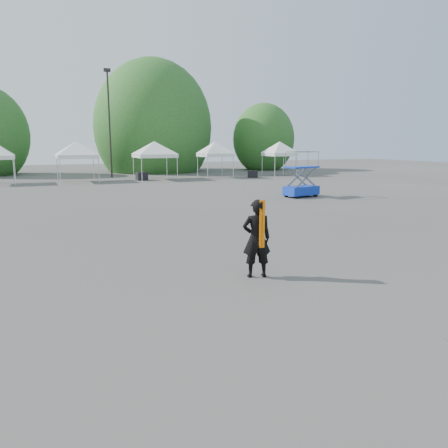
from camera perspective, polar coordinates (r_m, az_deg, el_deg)
name	(u,v)px	position (r m, az deg, el deg)	size (l,w,h in m)	color
ground	(215,271)	(11.19, -1.23, -6.10)	(120.00, 120.00, 0.00)	#474442
light_pole_east	(109,117)	(42.55, -14.76, 13.34)	(0.60, 0.25, 9.80)	black
tree_mid_e	(153,128)	(50.65, -9.22, 12.29)	(5.12, 5.12, 7.79)	#382314
tree_far_e	(264,139)	(53.68, 5.18, 10.98)	(3.84, 3.84, 5.84)	#382314
tent_e	(76,145)	(38.53, -18.75, 9.80)	(4.52, 4.52, 3.88)	silver
tent_f	(154,144)	(39.21, -9.09, 10.22)	(4.69, 4.69, 3.88)	silver
tent_g	(215,144)	(41.10, -1.17, 10.36)	(3.89, 3.89, 3.88)	silver
tent_h	(280,144)	(43.73, 7.29, 10.29)	(3.79, 3.79, 3.88)	silver
man	(257,238)	(10.49, 4.29, -1.89)	(0.78, 0.61, 1.90)	black
scissor_lift	(302,174)	(26.57, 10.11, 6.42)	(2.24, 1.39, 2.69)	#0D45B0
crate_mid	(142,176)	(38.63, -10.69, 6.15)	(0.91, 0.71, 0.71)	black
crate_east	(253,174)	(41.06, 3.77, 6.52)	(0.83, 0.65, 0.65)	black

